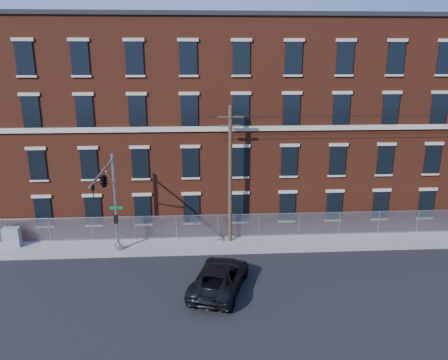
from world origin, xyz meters
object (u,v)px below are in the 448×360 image
utility_pole_near (230,173)px  utility_cabinet (12,237)px  traffic_signal_mast (107,188)px  pickup_truck (220,277)px

utility_pole_near → utility_cabinet: utility_pole_near is taller
utility_pole_near → utility_cabinet: 16.35m
utility_cabinet → utility_pole_near: bearing=-0.4°
traffic_signal_mast → utility_pole_near: (8.00, 3.42, -0.05)m
utility_pole_near → utility_cabinet: (-15.71, -0.09, -4.50)m
traffic_signal_mast → pickup_truck: 8.92m
traffic_signal_mast → utility_pole_near: 8.70m
utility_pole_near → pickup_truck: (-1.13, -6.78, -4.54)m
utility_cabinet → traffic_signal_mast: bearing=-24.1°
utility_pole_near → pickup_truck: utility_pole_near is taller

